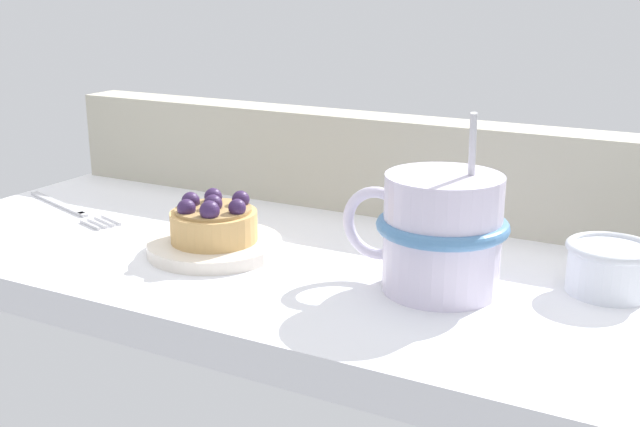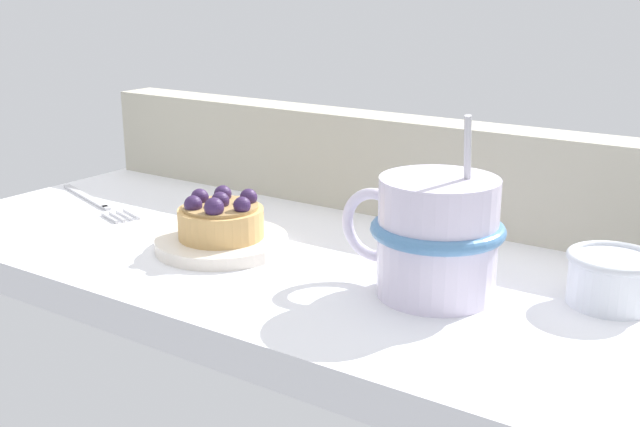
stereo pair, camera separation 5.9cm
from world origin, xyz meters
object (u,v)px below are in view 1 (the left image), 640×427
(coffee_mug, at_px, (440,232))
(dessert_plate, at_px, (215,247))
(dessert_fork, at_px, (70,208))
(raspberry_tart, at_px, (214,221))
(sugar_bowl, at_px, (610,266))

(coffee_mug, bearing_deg, dessert_plate, -176.98)
(coffee_mug, bearing_deg, dessert_fork, 176.56)
(raspberry_tart, distance_m, sugar_bowl, 0.31)
(dessert_fork, bearing_deg, raspberry_tart, -9.67)
(dessert_fork, bearing_deg, dessert_plate, -9.62)
(dessert_plate, bearing_deg, raspberry_tart, -98.92)
(coffee_mug, relative_size, sugar_bowl, 2.06)
(dessert_plate, distance_m, coffee_mug, 0.20)
(raspberry_tart, height_order, sugar_bowl, raspberry_tart)
(dessert_plate, height_order, sugar_bowl, sugar_bowl)
(coffee_mug, height_order, sugar_bowl, coffee_mug)
(dessert_plate, xyz_separation_m, coffee_mug, (0.19, 0.01, 0.04))
(raspberry_tart, bearing_deg, coffee_mug, 3.07)
(raspberry_tart, bearing_deg, dessert_fork, 170.33)
(coffee_mug, distance_m, dessert_fork, 0.39)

